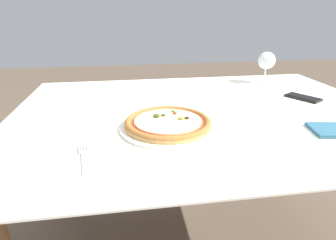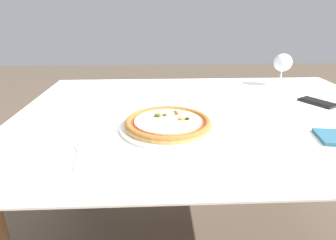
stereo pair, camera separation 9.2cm
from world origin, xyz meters
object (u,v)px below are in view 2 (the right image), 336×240
Objects in this scene: dining_table at (208,130)px; wine_glass_far_left at (283,63)px; fork at (79,153)px; cell_phone at (318,102)px; pizza_plate at (168,124)px.

wine_glass_far_left is at bearing 40.48° from dining_table.
fork is 1.06× the size of cell_phone.
cell_phone is at bearing -81.95° from wine_glass_far_left.
pizza_plate is 1.88× the size of fork.
fork reaches higher than dining_table.
wine_glass_far_left is at bearing 98.05° from cell_phone.
dining_table is at bearing -139.52° from wine_glass_far_left.
wine_glass_far_left reaches higher than fork.
wine_glass_far_left is (0.43, 0.37, 0.19)m from dining_table.
wine_glass_far_left reaches higher than pizza_plate.
wine_glass_far_left reaches higher than dining_table.
dining_table is 8.99× the size of wine_glass_far_left.
fork is at bearing -155.98° from cell_phone.
fork is 1.10m from wine_glass_far_left.
cell_phone is at bearing 20.04° from pizza_plate.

